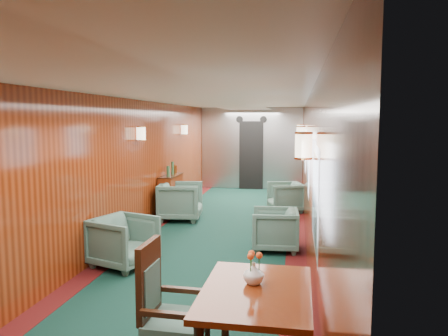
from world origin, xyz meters
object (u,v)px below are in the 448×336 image
Objects in this scene: side_chair at (165,305)px; armchair_right_far at (285,197)px; armchair_left_near at (124,241)px; credenza at (171,194)px; armchair_left_far at (181,201)px; dining_table at (256,307)px; armchair_right_near at (275,229)px.

armchair_right_far is (0.76, 6.52, -0.27)m from side_chair.
armchair_right_far is (2.12, 4.06, -0.02)m from armchair_left_near.
armchair_left_near is 1.07× the size of armchair_right_far.
credenza reaches higher than armchair_left_far.
side_chair is 2.81m from armchair_left_near.
side_chair is at bearing -73.90° from credenza.
dining_table is at bearing -67.99° from credenza.
armchair_left_far reaches higher than armchair_right_far.
dining_table is 1.55× the size of armchair_right_near.
armchair_right_near is (2.35, -2.23, -0.12)m from credenza.
side_chair is 6.04m from credenza.
armchair_left_far reaches higher than armchair_left_near.
armchair_left_near is at bearing 120.87° from side_chair.
armchair_right_far is (2.09, 1.18, -0.06)m from armchair_left_far.
credenza is at bearing -136.86° from armchair_right_near.
credenza is at bearing 107.94° from side_chair.
side_chair is at bearing -131.83° from armchair_left_near.
dining_table is 1.55× the size of armchair_right_far.
side_chair is 6.56m from armchair_right_far.
armchair_left_near is at bearing -84.64° from credenza.
armchair_right_near is at bearing 81.10° from side_chair.
armchair_left_far is (-1.33, 5.33, -0.21)m from side_chair.
dining_table reaches higher than armchair_left_near.
dining_table is at bearing -16.51° from armchair_right_far.
armchair_right_far is (0.08, 2.94, 0.00)m from armchair_right_near.
armchair_right_near is at bearing 91.36° from dining_table.
armchair_left_near reaches higher than armchair_right_near.
dining_table is 6.68m from armchair_right_far.
credenza reaches higher than armchair_right_far.
armchair_left_far is at bearing -53.78° from credenza.
dining_table is 3.75m from armchair_right_near.
credenza reaches higher than dining_table.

